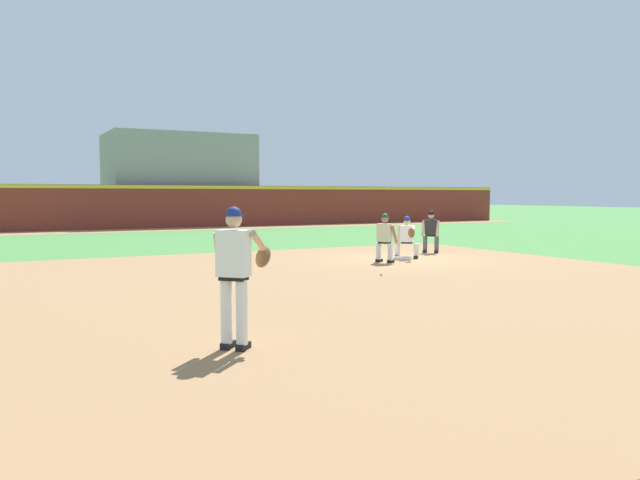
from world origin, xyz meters
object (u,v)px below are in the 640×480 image
object	(u,v)px
pitcher	(236,269)
first_baseman	(407,235)
baserunner	(385,236)
umpire	(431,230)
first_base_bag	(403,258)
baseball	(381,274)

from	to	relation	value
pitcher	first_baseman	size ratio (longest dim) A/B	1.39
baserunner	umpire	distance (m)	3.67
baserunner	umpire	size ratio (longest dim) A/B	1.00
pitcher	first_baseman	distance (m)	12.23
first_base_bag	baseball	size ratio (longest dim) A/B	5.14
first_base_bag	pitcher	bearing A→B (deg)	-135.97
baserunner	umpire	xyz separation A→B (m)	(3.17, 1.85, 0.00)
baseball	first_baseman	size ratio (longest dim) A/B	0.06
baseball	pitcher	distance (m)	7.90
baseball	umpire	world-z (taller)	umpire
first_baseman	baseball	bearing A→B (deg)	-134.23
pitcher	umpire	distance (m)	14.43
umpire	first_baseman	bearing A→B (deg)	-147.38
first_base_bag	baseball	world-z (taller)	first_base_bag
first_base_bag	umpire	xyz separation A→B (m)	(2.14, 1.36, 0.75)
baseball	pitcher	xyz separation A→B (m)	(-5.77, -5.30, 1.02)
baseball	first_baseman	xyz separation A→B (m)	(3.07, 3.15, 0.69)
baserunner	umpire	bearing A→B (deg)	30.33
baseball	baserunner	bearing A→B (deg)	54.52
baseball	pitcher	world-z (taller)	pitcher
first_base_bag	first_baseman	xyz separation A→B (m)	(0.26, 0.15, 0.69)
baseball	umpire	size ratio (longest dim) A/B	0.05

